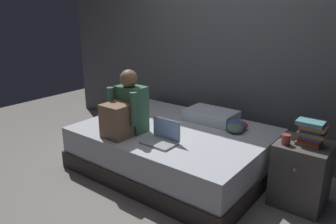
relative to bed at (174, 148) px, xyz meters
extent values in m
plane|color=gray|center=(0.20, -0.30, -0.23)|extent=(8.00, 8.00, 0.00)
cube|color=#4C4F54|center=(0.20, 0.90, 1.12)|extent=(5.60, 0.10, 2.70)
cube|color=#332D2B|center=(0.00, 0.00, -0.14)|extent=(2.00, 1.50, 0.19)
cube|color=#B2B7C1|center=(0.00, 0.00, 0.10)|extent=(1.96, 1.46, 0.28)
cube|color=#474442|center=(1.30, 0.15, 0.06)|extent=(0.44, 0.44, 0.58)
sphere|color=gray|center=(1.30, -0.07, 0.19)|extent=(0.04, 0.04, 0.04)
cube|color=#38664C|center=(-0.31, -0.32, 0.47)|extent=(0.30, 0.20, 0.48)
sphere|color=brown|center=(-0.31, -0.35, 0.80)|extent=(0.18, 0.18, 0.18)
cube|color=brown|center=(-0.31, -0.54, 0.40)|extent=(0.26, 0.24, 0.34)
cylinder|color=#38664C|center=(-0.47, -0.46, 0.53)|extent=(0.07, 0.07, 0.34)
cylinder|color=#38664C|center=(-0.15, -0.46, 0.53)|extent=(0.07, 0.07, 0.34)
cube|color=#9EA0A5|center=(0.13, -0.43, 0.24)|extent=(0.32, 0.22, 0.02)
cube|color=#9EA0A5|center=(0.13, -0.31, 0.35)|extent=(0.32, 0.01, 0.20)
cube|color=#8CB2EA|center=(0.13, -0.32, 0.35)|extent=(0.29, 0.00, 0.18)
cube|color=silver|center=(0.19, 0.45, 0.30)|extent=(0.56, 0.36, 0.13)
cube|color=brown|center=(1.33, 0.14, 0.37)|extent=(0.19, 0.15, 0.03)
cube|color=#9E2D28|center=(1.33, 0.15, 0.40)|extent=(0.18, 0.16, 0.04)
cube|color=#284C84|center=(1.35, 0.13, 0.43)|extent=(0.18, 0.14, 0.03)
cube|color=brown|center=(1.35, 0.13, 0.46)|extent=(0.21, 0.15, 0.03)
cube|color=#284C84|center=(1.34, 0.15, 0.49)|extent=(0.17, 0.14, 0.02)
cube|color=brown|center=(1.35, 0.15, 0.51)|extent=(0.21, 0.15, 0.03)
cube|color=teal|center=(1.32, 0.15, 0.55)|extent=(0.22, 0.15, 0.04)
cylinder|color=#933833|center=(1.17, 0.03, 0.40)|extent=(0.08, 0.08, 0.09)
ellipsoid|color=#3D4C8E|center=(0.53, 0.35, 0.29)|extent=(0.21, 0.18, 0.12)
ellipsoid|color=#8E3D47|center=(0.57, 0.39, 0.28)|extent=(0.18, 0.15, 0.10)
ellipsoid|color=#4C6B56|center=(0.57, 0.28, 0.29)|extent=(0.18, 0.16, 0.10)
camera|label=1|loc=(1.94, -2.62, 1.47)|focal=34.61mm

